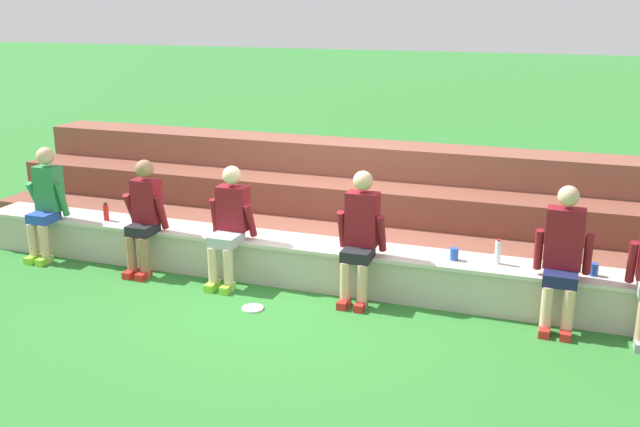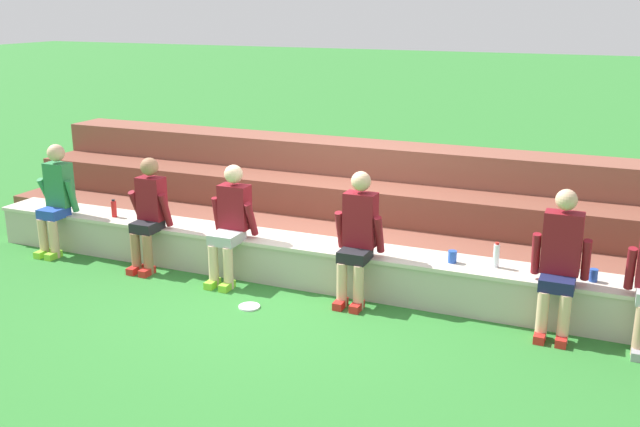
{
  "view_description": "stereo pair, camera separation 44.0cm",
  "coord_description": "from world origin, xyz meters",
  "px_view_note": "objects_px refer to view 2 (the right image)",
  "views": [
    {
      "loc": [
        2.79,
        -6.88,
        3.05
      ],
      "look_at": [
        0.23,
        0.26,
        0.83
      ],
      "focal_mm": 40.66,
      "sensor_mm": 36.0,
      "label": 1
    },
    {
      "loc": [
        3.2,
        -6.72,
        3.05
      ],
      "look_at": [
        0.23,
        0.26,
        0.83
      ],
      "focal_mm": 40.66,
      "sensor_mm": 36.0,
      "label": 2
    }
  ],
  "objects_px": {
    "plastic_cup_middle": "(594,275)",
    "frisbee": "(249,307)",
    "person_far_left": "(56,197)",
    "plastic_cup_left_end": "(219,226)",
    "person_far_right": "(560,260)",
    "water_bottle_mid_left": "(496,255)",
    "person_left_of_center": "(149,212)",
    "water_bottle_near_right": "(55,197)",
    "person_center": "(230,221)",
    "plastic_cup_right_end": "(452,257)",
    "person_right_of_center": "(358,235)",
    "water_bottle_near_left": "(114,209)"
  },
  "relations": [
    {
      "from": "water_bottle_near_left",
      "to": "plastic_cup_right_end",
      "type": "xyz_separation_m",
      "value": [
        4.24,
        0.02,
        -0.04
      ]
    },
    {
      "from": "person_far_left",
      "to": "plastic_cup_middle",
      "type": "bearing_deg",
      "value": 2.35
    },
    {
      "from": "person_far_right",
      "to": "frisbee",
      "type": "distance_m",
      "value": 3.12
    },
    {
      "from": "person_center",
      "to": "person_far_left",
      "type": "bearing_deg",
      "value": -179.83
    },
    {
      "from": "person_right_of_center",
      "to": "water_bottle_near_left",
      "type": "bearing_deg",
      "value": 176.18
    },
    {
      "from": "water_bottle_near_left",
      "to": "water_bottle_mid_left",
      "type": "relative_size",
      "value": 0.85
    },
    {
      "from": "water_bottle_mid_left",
      "to": "water_bottle_near_right",
      "type": "bearing_deg",
      "value": 179.59
    },
    {
      "from": "plastic_cup_left_end",
      "to": "person_far_right",
      "type": "bearing_deg",
      "value": -3.71
    },
    {
      "from": "person_far_right",
      "to": "water_bottle_near_left",
      "type": "height_order",
      "value": "person_far_right"
    },
    {
      "from": "plastic_cup_left_end",
      "to": "person_left_of_center",
      "type": "bearing_deg",
      "value": -158.78
    },
    {
      "from": "person_far_left",
      "to": "person_left_of_center",
      "type": "xyz_separation_m",
      "value": [
        1.41,
        -0.03,
        -0.03
      ]
    },
    {
      "from": "water_bottle_mid_left",
      "to": "plastic_cup_left_end",
      "type": "xyz_separation_m",
      "value": [
        -3.2,
        -0.01,
        -0.07
      ]
    },
    {
      "from": "plastic_cup_left_end",
      "to": "plastic_cup_middle",
      "type": "height_order",
      "value": "plastic_cup_middle"
    },
    {
      "from": "plastic_cup_middle",
      "to": "frisbee",
      "type": "xyz_separation_m",
      "value": [
        -3.27,
        -0.87,
        -0.53
      ]
    },
    {
      "from": "plastic_cup_middle",
      "to": "person_right_of_center",
      "type": "bearing_deg",
      "value": -173.7
    },
    {
      "from": "person_left_of_center",
      "to": "frisbee",
      "type": "relative_size",
      "value": 5.92
    },
    {
      "from": "person_center",
      "to": "plastic_cup_right_end",
      "type": "distance_m",
      "value": 2.48
    },
    {
      "from": "person_center",
      "to": "person_right_of_center",
      "type": "xyz_separation_m",
      "value": [
        1.51,
        -0.0,
        0.03
      ]
    },
    {
      "from": "person_far_left",
      "to": "person_far_right",
      "type": "relative_size",
      "value": 0.98
    },
    {
      "from": "water_bottle_near_right",
      "to": "plastic_cup_middle",
      "type": "distance_m",
      "value": 6.62
    },
    {
      "from": "person_center",
      "to": "water_bottle_mid_left",
      "type": "xyz_separation_m",
      "value": [
        2.89,
        0.27,
        -0.09
      ]
    },
    {
      "from": "person_left_of_center",
      "to": "person_right_of_center",
      "type": "distance_m",
      "value": 2.59
    },
    {
      "from": "person_right_of_center",
      "to": "plastic_cup_middle",
      "type": "height_order",
      "value": "person_right_of_center"
    },
    {
      "from": "water_bottle_near_left",
      "to": "plastic_cup_middle",
      "type": "xyz_separation_m",
      "value": [
        5.6,
        0.03,
        -0.04
      ]
    },
    {
      "from": "person_left_of_center",
      "to": "plastic_cup_left_end",
      "type": "bearing_deg",
      "value": 21.22
    },
    {
      "from": "person_center",
      "to": "plastic_cup_middle",
      "type": "height_order",
      "value": "person_center"
    },
    {
      "from": "person_left_of_center",
      "to": "plastic_cup_middle",
      "type": "height_order",
      "value": "person_left_of_center"
    },
    {
      "from": "person_left_of_center",
      "to": "plastic_cup_right_end",
      "type": "height_order",
      "value": "person_left_of_center"
    },
    {
      "from": "person_right_of_center",
      "to": "person_far_right",
      "type": "bearing_deg",
      "value": 0.47
    },
    {
      "from": "person_far_left",
      "to": "person_right_of_center",
      "type": "height_order",
      "value": "person_right_of_center"
    },
    {
      "from": "water_bottle_mid_left",
      "to": "plastic_cup_middle",
      "type": "xyz_separation_m",
      "value": [
        0.93,
        -0.02,
        -0.06
      ]
    },
    {
      "from": "plastic_cup_middle",
      "to": "frisbee",
      "type": "height_order",
      "value": "plastic_cup_middle"
    },
    {
      "from": "plastic_cup_left_end",
      "to": "person_far_left",
      "type": "bearing_deg",
      "value": -172.99
    },
    {
      "from": "person_center",
      "to": "water_bottle_mid_left",
      "type": "bearing_deg",
      "value": 5.41
    },
    {
      "from": "water_bottle_near_left",
      "to": "water_bottle_near_right",
      "type": "height_order",
      "value": "water_bottle_near_right"
    },
    {
      "from": "water_bottle_mid_left",
      "to": "plastic_cup_right_end",
      "type": "bearing_deg",
      "value": -174.95
    },
    {
      "from": "water_bottle_near_right",
      "to": "water_bottle_mid_left",
      "type": "xyz_separation_m",
      "value": [
        5.7,
        -0.04,
        0.0
      ]
    },
    {
      "from": "water_bottle_near_right",
      "to": "frisbee",
      "type": "xyz_separation_m",
      "value": [
        3.35,
        -0.93,
        -0.6
      ]
    },
    {
      "from": "plastic_cup_left_end",
      "to": "frisbee",
      "type": "xyz_separation_m",
      "value": [
        0.85,
        -0.88,
        -0.52
      ]
    },
    {
      "from": "water_bottle_near_left",
      "to": "plastic_cup_right_end",
      "type": "relative_size",
      "value": 1.75
    },
    {
      "from": "frisbee",
      "to": "water_bottle_mid_left",
      "type": "bearing_deg",
      "value": 20.86
    },
    {
      "from": "person_center",
      "to": "frisbee",
      "type": "height_order",
      "value": "person_center"
    },
    {
      "from": "water_bottle_near_right",
      "to": "frisbee",
      "type": "bearing_deg",
      "value": -15.55
    },
    {
      "from": "water_bottle_near_left",
      "to": "plastic_cup_middle",
      "type": "relative_size",
      "value": 1.81
    },
    {
      "from": "plastic_cup_middle",
      "to": "water_bottle_near_right",
      "type": "bearing_deg",
      "value": 179.45
    },
    {
      "from": "person_left_of_center",
      "to": "plastic_cup_left_end",
      "type": "height_order",
      "value": "person_left_of_center"
    },
    {
      "from": "person_right_of_center",
      "to": "plastic_cup_middle",
      "type": "distance_m",
      "value": 2.33
    },
    {
      "from": "plastic_cup_left_end",
      "to": "plastic_cup_middle",
      "type": "distance_m",
      "value": 4.12
    },
    {
      "from": "water_bottle_near_right",
      "to": "plastic_cup_right_end",
      "type": "height_order",
      "value": "water_bottle_near_right"
    },
    {
      "from": "person_far_left",
      "to": "water_bottle_near_right",
      "type": "distance_m",
      "value": 0.47
    }
  ]
}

